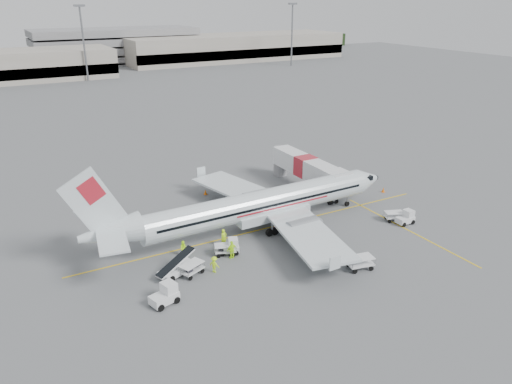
% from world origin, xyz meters
% --- Properties ---
extents(ground, '(360.00, 360.00, 0.00)m').
position_xyz_m(ground, '(0.00, 0.00, 0.00)').
color(ground, '#56595B').
extents(stripe_lead, '(44.00, 0.20, 0.01)m').
position_xyz_m(stripe_lead, '(0.00, 0.00, 0.01)').
color(stripe_lead, yellow).
rests_on(stripe_lead, ground).
extents(stripe_cross, '(0.20, 20.00, 0.01)m').
position_xyz_m(stripe_cross, '(14.00, -8.00, 0.01)').
color(stripe_cross, yellow).
rests_on(stripe_cross, ground).
extents(terminal_east, '(90.00, 26.00, 10.00)m').
position_xyz_m(terminal_east, '(70.00, 145.00, 5.00)').
color(terminal_east, gray).
rests_on(terminal_east, ground).
extents(parking_garage, '(62.00, 24.00, 14.00)m').
position_xyz_m(parking_garage, '(25.00, 160.00, 7.00)').
color(parking_garage, slate).
rests_on(parking_garage, ground).
extents(treeline, '(300.00, 3.00, 6.00)m').
position_xyz_m(treeline, '(0.00, 175.00, 3.00)').
color(treeline, black).
rests_on(treeline, ground).
extents(mast_center, '(3.20, 1.20, 22.00)m').
position_xyz_m(mast_center, '(5.00, 118.00, 11.00)').
color(mast_center, slate).
rests_on(mast_center, ground).
extents(mast_east, '(3.20, 1.20, 22.00)m').
position_xyz_m(mast_east, '(80.00, 118.00, 11.00)').
color(mast_east, slate).
rests_on(mast_east, ground).
extents(aircraft, '(37.64, 29.81, 10.21)m').
position_xyz_m(aircraft, '(-0.17, 0.32, 5.10)').
color(aircraft, silver).
rests_on(aircraft, ground).
extents(jet_bridge, '(3.26, 17.26, 4.53)m').
position_xyz_m(jet_bridge, '(11.20, 8.28, 2.26)').
color(jet_bridge, silver).
rests_on(jet_bridge, ground).
extents(belt_loader, '(5.38, 3.46, 2.73)m').
position_xyz_m(belt_loader, '(-12.19, -4.55, 1.36)').
color(belt_loader, silver).
rests_on(belt_loader, ground).
extents(tug_fore, '(2.11, 1.23, 1.62)m').
position_xyz_m(tug_fore, '(14.91, -6.79, 0.81)').
color(tug_fore, silver).
rests_on(tug_fore, ground).
extents(tug_mid, '(2.39, 1.87, 1.62)m').
position_xyz_m(tug_mid, '(-6.14, -3.22, 0.81)').
color(tug_mid, silver).
rests_on(tug_mid, ground).
extents(tug_aft, '(2.68, 1.97, 1.86)m').
position_xyz_m(tug_aft, '(-14.98, -8.68, 0.93)').
color(tug_aft, silver).
rests_on(tug_aft, ground).
extents(cart_loaded_a, '(2.48, 1.94, 1.13)m').
position_xyz_m(cart_loaded_a, '(-6.58, -3.35, 0.57)').
color(cart_loaded_a, silver).
rests_on(cart_loaded_a, ground).
extents(cart_loaded_b, '(2.68, 2.19, 1.21)m').
position_xyz_m(cart_loaded_b, '(-11.07, -5.34, 0.61)').
color(cart_loaded_b, silver).
rests_on(cart_loaded_b, ground).
extents(cart_empty_a, '(2.75, 1.93, 1.31)m').
position_xyz_m(cart_empty_a, '(3.57, -12.28, 0.66)').
color(cart_empty_a, silver).
rests_on(cart_empty_a, ground).
extents(cart_empty_b, '(2.47, 1.97, 1.12)m').
position_xyz_m(cart_empty_b, '(14.41, -5.53, 0.56)').
color(cart_empty_b, silver).
rests_on(cart_empty_b, ground).
extents(cone_nose, '(0.42, 0.42, 0.69)m').
position_xyz_m(cone_nose, '(19.67, 2.00, 0.35)').
color(cone_nose, orange).
rests_on(cone_nose, ground).
extents(cone_port, '(0.44, 0.44, 0.71)m').
position_xyz_m(cone_port, '(-1.63, 12.91, 0.36)').
color(cone_port, orange).
rests_on(cone_port, ground).
extents(cone_stbd, '(0.38, 0.38, 0.63)m').
position_xyz_m(cone_stbd, '(3.16, -9.27, 0.31)').
color(cone_stbd, orange).
rests_on(cone_stbd, ground).
extents(crew_a, '(0.77, 0.59, 1.91)m').
position_xyz_m(crew_a, '(-5.85, -1.50, 0.96)').
color(crew_a, '#B2E717').
rests_on(crew_a, ground).
extents(crew_b, '(0.97, 0.85, 1.67)m').
position_xyz_m(crew_b, '(-10.36, -1.50, 0.83)').
color(crew_b, '#B2E717').
rests_on(crew_b, ground).
extents(crew_c, '(1.10, 1.23, 1.65)m').
position_xyz_m(crew_c, '(-9.00, -5.95, 0.83)').
color(crew_c, '#B2E717').
rests_on(crew_c, ground).
extents(crew_d, '(1.16, 0.58, 1.91)m').
position_xyz_m(crew_d, '(-6.30, -4.32, 0.96)').
color(crew_d, '#B2E717').
rests_on(crew_d, ground).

